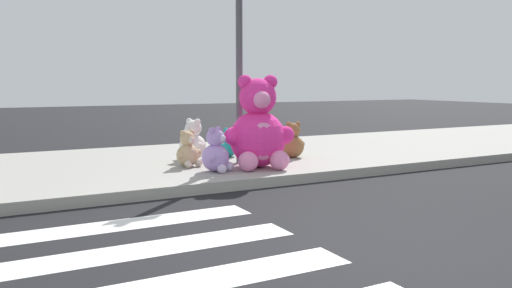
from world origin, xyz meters
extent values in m
plane|color=black|center=(0.00, 0.00, 0.00)|extent=(60.00, 60.00, 0.00)
cube|color=#9E9B93|center=(0.00, 5.20, 0.07)|extent=(28.00, 4.40, 0.15)
cube|color=white|center=(-1.70, 1.15, 0.00)|extent=(3.20, 0.45, 0.00)
cube|color=white|center=(-1.70, 2.05, 0.00)|extent=(3.20, 0.45, 0.00)
cylinder|color=#4C4C51|center=(1.00, 4.40, 1.75)|extent=(0.11, 0.11, 3.20)
sphere|color=#F22D93|center=(1.05, 3.85, 0.59)|extent=(0.88, 0.88, 0.88)
ellipsoid|color=pink|center=(0.97, 3.54, 0.59)|extent=(0.52, 0.30, 0.57)
sphere|color=#F22D93|center=(1.05, 3.85, 1.25)|extent=(0.58, 0.58, 0.58)
sphere|color=pink|center=(0.99, 3.61, 1.22)|extent=(0.27, 0.27, 0.27)
sphere|color=#F22D93|center=(1.25, 3.80, 1.48)|extent=(0.22, 0.22, 0.22)
sphere|color=#F22D93|center=(1.43, 3.64, 0.66)|extent=(0.28, 0.28, 0.28)
sphere|color=pink|center=(1.20, 3.43, 0.30)|extent=(0.30, 0.30, 0.30)
sphere|color=#F22D93|center=(0.85, 3.90, 1.48)|extent=(0.22, 0.22, 0.22)
sphere|color=#F22D93|center=(0.62, 3.84, 0.66)|extent=(0.28, 0.28, 0.28)
sphere|color=pink|center=(0.72, 3.54, 0.30)|extent=(0.30, 0.30, 0.30)
sphere|color=#B28CD8|center=(0.29, 3.78, 0.36)|extent=(0.41, 0.41, 0.41)
ellipsoid|color=silver|center=(0.38, 3.66, 0.36)|extent=(0.24, 0.21, 0.27)
sphere|color=#B28CD8|center=(0.29, 3.78, 0.66)|extent=(0.27, 0.27, 0.27)
sphere|color=silver|center=(0.36, 3.69, 0.65)|extent=(0.12, 0.12, 0.12)
sphere|color=#B28CD8|center=(0.37, 3.84, 0.77)|extent=(0.10, 0.10, 0.10)
sphere|color=#B28CD8|center=(0.48, 3.85, 0.39)|extent=(0.13, 0.13, 0.13)
sphere|color=silver|center=(0.49, 3.71, 0.22)|extent=(0.14, 0.14, 0.14)
sphere|color=#B28CD8|center=(0.22, 3.72, 0.77)|extent=(0.10, 0.10, 0.10)
sphere|color=#B28CD8|center=(0.17, 3.62, 0.39)|extent=(0.13, 0.13, 0.13)
sphere|color=silver|center=(0.31, 3.57, 0.22)|extent=(0.14, 0.14, 0.14)
sphere|color=teal|center=(1.12, 5.10, 0.31)|extent=(0.32, 0.32, 0.32)
ellipsoid|color=#7BBFBC|center=(1.01, 5.07, 0.31)|extent=(0.12, 0.19, 0.21)
sphere|color=teal|center=(1.12, 5.10, 0.54)|extent=(0.21, 0.21, 0.21)
sphere|color=#7BBFBC|center=(1.04, 5.07, 0.53)|extent=(0.10, 0.10, 0.10)
sphere|color=teal|center=(1.14, 5.03, 0.63)|extent=(0.08, 0.08, 0.08)
sphere|color=teal|center=(1.13, 4.94, 0.33)|extent=(0.10, 0.10, 0.10)
sphere|color=#7BBFBC|center=(1.02, 4.98, 0.20)|extent=(0.11, 0.11, 0.11)
sphere|color=teal|center=(1.10, 5.17, 0.63)|extent=(0.08, 0.08, 0.08)
sphere|color=teal|center=(1.04, 5.23, 0.33)|extent=(0.10, 0.10, 0.10)
sphere|color=#7BBFBC|center=(0.97, 5.14, 0.20)|extent=(0.11, 0.11, 0.11)
sphere|color=white|center=(0.45, 5.08, 0.37)|extent=(0.44, 0.44, 0.44)
ellipsoid|color=white|center=(0.30, 5.02, 0.37)|extent=(0.18, 0.26, 0.28)
sphere|color=white|center=(0.45, 5.08, 0.69)|extent=(0.29, 0.29, 0.29)
sphere|color=white|center=(0.33, 5.03, 0.68)|extent=(0.13, 0.13, 0.13)
sphere|color=white|center=(0.49, 4.99, 0.81)|extent=(0.11, 0.11, 0.11)
sphere|color=white|center=(0.48, 4.87, 0.40)|extent=(0.14, 0.14, 0.14)
sphere|color=white|center=(0.32, 4.90, 0.22)|extent=(0.15, 0.15, 0.15)
sphere|color=white|center=(0.41, 5.17, 0.81)|extent=(0.11, 0.11, 0.11)
sphere|color=white|center=(0.32, 5.25, 0.40)|extent=(0.14, 0.14, 0.14)
sphere|color=white|center=(0.23, 5.12, 0.22)|extent=(0.15, 0.15, 0.15)
sphere|color=olive|center=(2.08, 4.46, 0.35)|extent=(0.39, 0.39, 0.39)
ellipsoid|color=tan|center=(2.10, 4.60, 0.35)|extent=(0.22, 0.11, 0.25)
sphere|color=olive|center=(2.08, 4.46, 0.64)|extent=(0.26, 0.26, 0.26)
sphere|color=tan|center=(2.10, 4.57, 0.62)|extent=(0.12, 0.12, 0.12)
sphere|color=olive|center=(2.00, 4.47, 0.74)|extent=(0.10, 0.10, 0.10)
sphere|color=olive|center=(1.91, 4.53, 0.38)|extent=(0.12, 0.12, 0.12)
sphere|color=tan|center=(2.00, 4.64, 0.22)|extent=(0.13, 0.13, 0.13)
sphere|color=olive|center=(2.17, 4.45, 0.74)|extent=(0.10, 0.10, 0.10)
sphere|color=olive|center=(2.28, 4.49, 0.38)|extent=(0.12, 0.12, 0.12)
sphere|color=tan|center=(2.21, 4.61, 0.22)|extent=(0.13, 0.13, 0.13)
sphere|color=tan|center=(0.09, 4.43, 0.33)|extent=(0.36, 0.36, 0.36)
ellipsoid|color=beige|center=(0.13, 4.30, 0.33)|extent=(0.21, 0.13, 0.23)
sphere|color=tan|center=(0.09, 4.43, 0.59)|extent=(0.23, 0.23, 0.23)
sphere|color=beige|center=(0.12, 4.33, 0.58)|extent=(0.11, 0.11, 0.11)
sphere|color=tan|center=(0.17, 4.45, 0.69)|extent=(0.09, 0.09, 0.09)
sphere|color=tan|center=(0.27, 4.43, 0.36)|extent=(0.11, 0.11, 0.11)
sphere|color=beige|center=(0.23, 4.31, 0.21)|extent=(0.12, 0.12, 0.12)
sphere|color=tan|center=(0.01, 4.40, 0.69)|extent=(0.09, 0.09, 0.09)
sphere|color=tan|center=(-0.06, 4.34, 0.36)|extent=(0.11, 0.11, 0.11)
sphere|color=beige|center=(0.04, 4.25, 0.21)|extent=(0.12, 0.12, 0.12)
camera|label=1|loc=(-2.70, -3.20, 1.48)|focal=36.00mm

